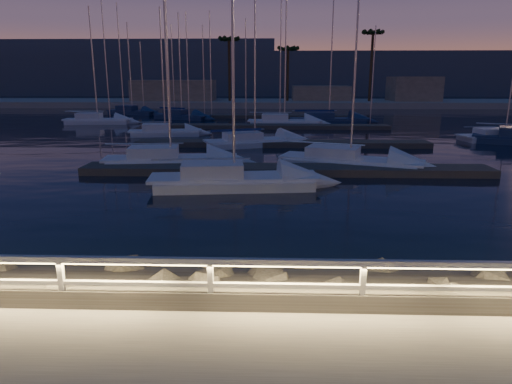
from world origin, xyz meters
TOP-DOWN VIEW (x-y plane):
  - ground at (0.00, 0.00)m, footprint 400.00×400.00m
  - harbor_water at (0.00, 31.22)m, footprint 400.00×440.00m
  - guard_rail at (-0.07, -0.00)m, footprint 44.11×0.12m
  - riprap at (3.56, 1.16)m, footprint 21.47×2.91m
  - floating_docks at (0.00, 32.50)m, footprint 22.00×36.00m
  - far_shore at (-0.12, 74.05)m, footprint 160.00×14.00m
  - palm_left at (-8.00, 72.00)m, footprint 3.00×3.00m
  - palm_center at (2.00, 73.00)m, footprint 3.00×3.00m
  - palm_right at (16.00, 72.00)m, footprint 3.00×3.00m
  - distant_hills at (-22.13, 133.69)m, footprint 230.00×37.50m
  - sailboat_b at (-2.75, 12.62)m, footprint 8.11×3.24m
  - sailboat_c at (3.57, 17.89)m, footprint 8.32×4.96m
  - sailboat_e at (-10.33, 31.76)m, footprint 6.53×2.97m
  - sailboat_f at (-6.84, 17.73)m, footprint 7.89×3.21m
  - sailboat_g at (-2.22, 25.95)m, footprint 7.81×4.70m
  - sailboat_i at (-20.20, 41.98)m, footprint 7.41×2.74m
  - sailboat_j at (0.42, 41.09)m, footprint 7.92×2.66m
  - sailboat_k at (5.46, 43.57)m, footprint 8.75×3.03m
  - sailboat_l at (18.08, 29.49)m, footprint 7.83×3.40m
  - sailboat_m at (-20.19, 55.06)m, footprint 7.40×4.11m
  - sailboat_n at (-11.99, 48.21)m, footprint 7.51×4.81m

SIDE VIEW (x-z plane):
  - harbor_water at x=0.00m, z-range -1.27..-0.67m
  - floating_docks at x=0.00m, z-range -0.60..-0.20m
  - sailboat_l at x=18.08m, z-range -6.62..6.21m
  - sailboat_e at x=-10.33m, z-range -5.60..5.21m
  - sailboat_g at x=-2.22m, z-range -6.61..6.23m
  - sailboat_n at x=-11.99m, z-range -6.42..6.07m
  - sailboat_c at x=3.57m, z-range -7.01..6.66m
  - sailboat_f at x=-6.84m, z-range -6.70..6.37m
  - sailboat_m at x=-20.19m, z-range -6.27..5.95m
  - sailboat_j at x=0.42m, z-range -6.83..6.51m
  - sailboat_b at x=-2.75m, z-range -6.88..6.57m
  - sailboat_i at x=-20.20m, z-range -6.37..6.06m
  - sailboat_k at x=5.46m, z-range -7.47..7.16m
  - riprap at x=3.56m, z-range -0.84..0.55m
  - ground at x=0.00m, z-range 0.00..0.00m
  - far_shore at x=-0.12m, z-range -2.31..2.89m
  - guard_rail at x=-0.07m, z-range 0.24..1.30m
  - distant_hills at x=-22.13m, z-range -4.26..13.74m
  - palm_center at x=2.00m, z-range 3.93..13.63m
  - palm_left at x=-8.00m, z-range 4.54..15.74m
  - palm_right at x=16.00m, z-range 4.93..17.13m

